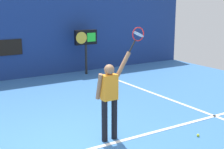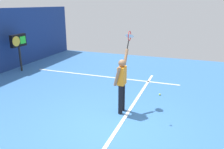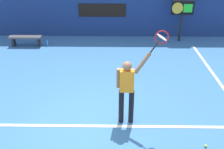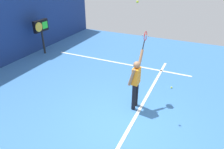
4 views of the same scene
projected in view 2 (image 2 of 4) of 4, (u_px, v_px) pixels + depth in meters
ground_plane at (113, 126)px, 6.33m from camera, size 18.00×18.00×0.00m
court_baseline at (119, 127)px, 6.28m from camera, size 10.00×0.10×0.01m
court_sideline at (102, 76)px, 10.62m from camera, size 0.10×7.00×0.01m
tennis_player at (122, 81)px, 6.88m from camera, size 0.79×0.31×1.93m
tennis_racket at (129, 37)px, 7.14m from camera, size 0.46×0.27×0.60m
scoreboard_clock at (18, 42)px, 11.13m from camera, size 0.96×0.20×1.83m
spare_ball at (160, 94)px, 8.45m from camera, size 0.07×0.07×0.07m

